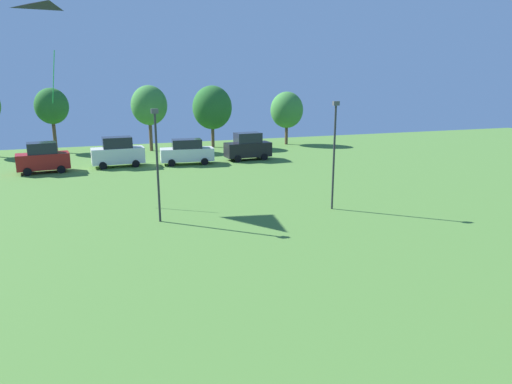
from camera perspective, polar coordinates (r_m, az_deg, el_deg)
The scene contains 11 objects.
kite_flying_0 at distance 31.97m, azimuth -22.73°, elevation 17.98°, with size 3.60×3.87×4.45m.
parked_car_leftmost at distance 41.16m, azimuth -25.09°, elevation 3.88°, with size 4.19×2.43×2.48m.
parked_car_second_from_left at distance 41.75m, azimuth -16.89°, elevation 4.78°, with size 4.47×2.12×2.61m.
parked_car_third_from_left at distance 41.68m, azimuth -8.62°, elevation 4.99°, with size 4.84×2.29×2.26m.
parked_car_rightmost_in_row at distance 43.55m, azimuth -1.03°, elevation 5.69°, with size 4.38×2.10×2.59m.
light_post_0 at distance 26.40m, azimuth 9.75°, elevation 5.26°, with size 0.36×0.20×6.20m.
light_post_2 at distance 24.12m, azimuth -12.26°, elevation 4.04°, with size 0.36×0.20×5.93m.
treeline_tree_2 at distance 52.56m, azimuth -24.18°, elevation 9.74°, with size 3.37×3.37×6.68m.
treeline_tree_3 at distance 50.44m, azimuth -13.21°, elevation 10.49°, with size 3.79×3.79×6.94m.
treeline_tree_4 at distance 52.21m, azimuth -5.50°, elevation 10.46°, with size 4.41×4.41×6.89m.
treeline_tree_5 at distance 54.58m, azimuth 3.86°, elevation 10.19°, with size 3.84×3.84×6.17m.
Camera 1 is at (-4.39, 3.96, 7.22)m, focal length 32.00 mm.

